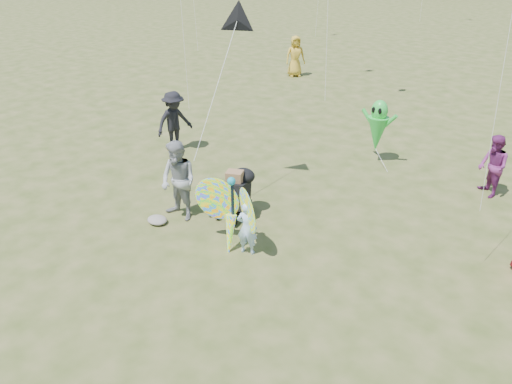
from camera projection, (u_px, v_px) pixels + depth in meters
ground at (213, 279)px, 8.94m from camera, size 160.00×160.00×0.00m
child_girl at (247, 228)px, 9.47m from camera, size 0.47×0.39×1.10m
adult_man at (178, 181)px, 10.55m from camera, size 0.87×0.68×1.76m
grey_bag at (157, 220)px, 10.70m from camera, size 0.46×0.38×0.15m
crowd_b at (174, 122)px, 14.08m from camera, size 0.84×1.22×1.73m
crowd_e at (493, 166)px, 11.59m from camera, size 0.90×0.91×1.49m
crowd_g at (295, 56)px, 21.97m from camera, size 0.98×1.02×1.76m
jogging_stroller at (238, 190)px, 10.77m from camera, size 0.77×1.14×1.09m
butterfly_kite at (231, 214)px, 9.54m from camera, size 1.74×0.75×1.71m
delta_kite_rig at (237, 22)px, 10.50m from camera, size 0.89×2.16×2.93m
alien_kite at (377, 128)px, 13.27m from camera, size 1.12×0.69×1.74m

